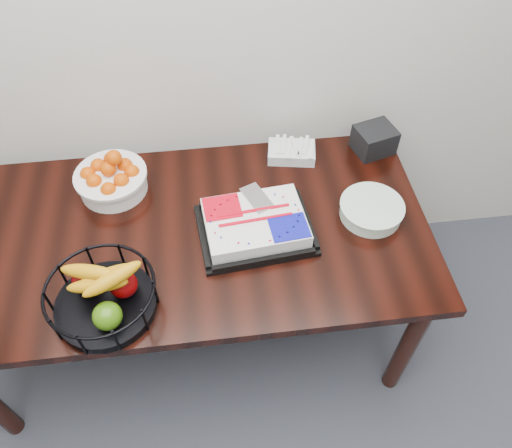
{
  "coord_description": "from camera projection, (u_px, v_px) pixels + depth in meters",
  "views": [
    {
      "loc": [
        0.11,
        0.82,
        2.19
      ],
      "look_at": [
        0.25,
        1.94,
        0.83
      ],
      "focal_mm": 35.0,
      "sensor_mm": 36.0,
      "label": 1
    }
  ],
  "objects": [
    {
      "name": "fork_bag",
      "position": [
        291.0,
        152.0,
        2.08
      ],
      "size": [
        0.21,
        0.16,
        0.06
      ],
      "color": "silver",
      "rests_on": "table"
    },
    {
      "name": "fruit_basket",
      "position": [
        102.0,
        295.0,
        1.58
      ],
      "size": [
        0.35,
        0.35,
        0.19
      ],
      "color": "black",
      "rests_on": "table"
    },
    {
      "name": "cake_tray",
      "position": [
        255.0,
        225.0,
        1.81
      ],
      "size": [
        0.44,
        0.36,
        0.09
      ],
      "color": "black",
      "rests_on": "table"
    },
    {
      "name": "tangerine_bowl",
      "position": [
        110.0,
        176.0,
        1.92
      ],
      "size": [
        0.28,
        0.28,
        0.18
      ],
      "color": "white",
      "rests_on": "table"
    },
    {
      "name": "table",
      "position": [
        189.0,
        245.0,
        1.91
      ],
      "size": [
        1.8,
        0.9,
        0.75
      ],
      "color": "black",
      "rests_on": "ground"
    },
    {
      "name": "plate_stack",
      "position": [
        371.0,
        210.0,
        1.87
      ],
      "size": [
        0.24,
        0.24,
        0.06
      ],
      "color": "white",
      "rests_on": "table"
    },
    {
      "name": "napkin_box",
      "position": [
        374.0,
        140.0,
        2.09
      ],
      "size": [
        0.19,
        0.17,
        0.11
      ],
      "primitive_type": "cube",
      "rotation": [
        0.0,
        0.0,
        0.28
      ],
      "color": "black",
      "rests_on": "table"
    }
  ]
}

